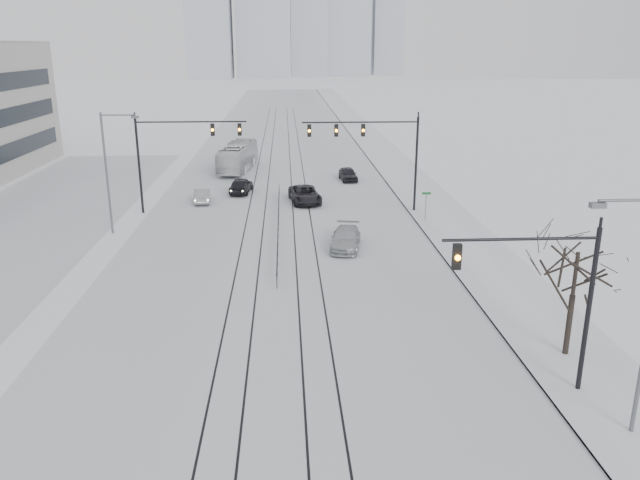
{
  "coord_description": "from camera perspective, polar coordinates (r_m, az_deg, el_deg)",
  "views": [
    {
      "loc": [
        0.59,
        -15.88,
        13.55
      ],
      "look_at": [
        2.46,
        17.17,
        3.2
      ],
      "focal_mm": 35.0,
      "sensor_mm": 36.0,
      "label": 1
    }
  ],
  "objects": [
    {
      "name": "parking_strip",
      "position": [
        56.54,
        -24.51,
        1.92
      ],
      "size": [
        14.0,
        60.0,
        0.03
      ],
      "primitive_type": "cube",
      "color": "silver",
      "rests_on": "ground"
    },
    {
      "name": "traffic_mast_nw",
      "position": [
        53.27,
        -13.19,
        8.3
      ],
      "size": [
        9.1,
        0.37,
        8.0
      ],
      "color": "black",
      "rests_on": "ground"
    },
    {
      "name": "curb",
      "position": [
        77.78,
        4.57,
        7.32
      ],
      "size": [
        0.1,
        260.0,
        0.12
      ],
      "primitive_type": "cube",
      "color": "gray",
      "rests_on": "ground"
    },
    {
      "name": "traffic_mast_near",
      "position": [
        25.76,
        20.37,
        -4.21
      ],
      "size": [
        6.1,
        0.37,
        7.0
      ],
      "color": "black",
      "rests_on": "ground"
    },
    {
      "name": "box_truck",
      "position": [
        71.49,
        -7.51,
        7.53
      ],
      "size": [
        4.07,
        11.2,
        3.05
      ],
      "primitive_type": "imported",
      "rotation": [
        0.0,
        0.0,
        3.0
      ],
      "color": "silver",
      "rests_on": "ground"
    },
    {
      "name": "sidewalk_east",
      "position": [
        78.14,
        6.37,
        7.33
      ],
      "size": [
        5.0,
        260.0,
        0.16
      ],
      "primitive_type": "cube",
      "color": "silver",
      "rests_on": "ground"
    },
    {
      "name": "sedan_nb_front",
      "position": [
        56.15,
        -1.39,
        4.17
      ],
      "size": [
        3.11,
        5.59,
        1.48
      ],
      "primitive_type": "imported",
      "rotation": [
        0.0,
        0.0,
        0.13
      ],
      "color": "black",
      "rests_on": "ground"
    },
    {
      "name": "skyline",
      "position": [
        290.05,
        -2.53,
        20.72
      ],
      "size": [
        96.0,
        48.0,
        72.0
      ],
      "color": "#9FA4AE",
      "rests_on": "ground"
    },
    {
      "name": "sedan_sb_inner",
      "position": [
        60.27,
        -7.24,
        4.96
      ],
      "size": [
        2.32,
        4.61,
        1.51
      ],
      "primitive_type": "imported",
      "rotation": [
        0.0,
        0.0,
        3.02
      ],
      "color": "black",
      "rests_on": "ground"
    },
    {
      "name": "bare_tree",
      "position": [
        29.33,
        22.42,
        -2.0
      ],
      "size": [
        4.4,
        4.4,
        6.1
      ],
      "color": "black",
      "rests_on": "ground"
    },
    {
      "name": "road",
      "position": [
        77.08,
        -3.66,
        7.21
      ],
      "size": [
        22.0,
        260.0,
        0.02
      ],
      "primitive_type": "cube",
      "color": "silver",
      "rests_on": "ground"
    },
    {
      "name": "tram_rails",
      "position": [
        57.5,
        -3.75,
        3.71
      ],
      "size": [
        5.3,
        180.0,
        0.01
      ],
      "color": "black",
      "rests_on": "ground"
    },
    {
      "name": "street_sign",
      "position": [
        50.61,
        9.67,
        3.46
      ],
      "size": [
        0.7,
        0.06,
        2.4
      ],
      "color": "#595B60",
      "rests_on": "ground"
    },
    {
      "name": "sedan_sb_outer",
      "position": [
        57.22,
        -10.71,
        4.01
      ],
      "size": [
        1.68,
        3.94,
        1.26
      ],
      "primitive_type": "imported",
      "rotation": [
        0.0,
        0.0,
        3.23
      ],
      "color": "gray",
      "rests_on": "ground"
    },
    {
      "name": "street_light_west",
      "position": [
        48.36,
        -18.65,
        6.52
      ],
      "size": [
        2.73,
        0.25,
        9.0
      ],
      "color": "#595B60",
      "rests_on": "ground"
    },
    {
      "name": "traffic_mast_ne",
      "position": [
        52.02,
        5.21,
        8.68
      ],
      "size": [
        9.6,
        0.37,
        8.0
      ],
      "color": "black",
      "rests_on": "ground"
    },
    {
      "name": "sedan_nb_right",
      "position": [
        43.38,
        2.36,
        0.1
      ],
      "size": [
        2.72,
        5.04,
        1.39
      ],
      "primitive_type": "imported",
      "rotation": [
        0.0,
        0.0,
        -0.17
      ],
      "color": "#A8ACB0",
      "rests_on": "ground"
    },
    {
      "name": "sedan_nb_far",
      "position": [
        65.62,
        2.58,
        6.03
      ],
      "size": [
        1.9,
        4.09,
        1.36
      ],
      "primitive_type": "imported",
      "rotation": [
        0.0,
        0.0,
        0.08
      ],
      "color": "black",
      "rests_on": "ground"
    },
    {
      "name": "median_fence",
      "position": [
        47.7,
        -3.83,
        1.48
      ],
      "size": [
        0.06,
        24.0,
        1.0
      ],
      "color": "black",
      "rests_on": "ground"
    }
  ]
}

